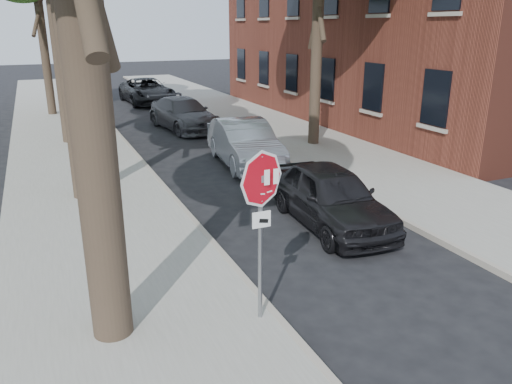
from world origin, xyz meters
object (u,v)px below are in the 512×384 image
car_c (183,114)px  stop_sign (261,204)px  car_d (147,91)px  car_a (331,196)px  car_b (245,143)px

car_c → stop_sign: bearing=-108.7°
car_d → car_c: bearing=-93.5°
car_a → car_c: (0.03, 12.08, -0.01)m
car_a → car_c: bearing=93.8°
stop_sign → car_d: stop_sign is taller
car_b → car_d: bearing=95.8°
car_b → car_d: (0.00, 14.86, -0.00)m
stop_sign → car_c: (3.12, 15.11, -1.27)m
car_b → car_c: size_ratio=0.94×
stop_sign → car_b: bearing=69.0°
car_a → car_c: size_ratio=0.86×
car_b → stop_sign: bearing=-105.2°
car_c → car_d: (0.18, 8.34, 0.04)m
car_a → car_b: 5.56m
car_a → car_c: car_a is taller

